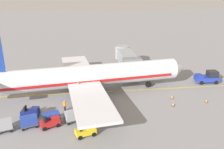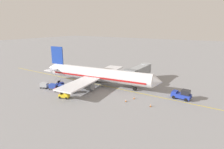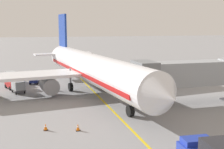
{
  "view_description": "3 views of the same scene",
  "coord_description": "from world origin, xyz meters",
  "px_view_note": "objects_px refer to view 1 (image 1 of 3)",
  "views": [
    {
      "loc": [
        37.94,
        1.17,
        16.65
      ],
      "look_at": [
        1.54,
        5.84,
        3.73
      ],
      "focal_mm": 37.39,
      "sensor_mm": 36.0,
      "label": 1
    },
    {
      "loc": [
        42.61,
        34.06,
        17.08
      ],
      "look_at": [
        -1.38,
        5.44,
        3.36
      ],
      "focal_mm": 30.2,
      "sensor_mm": 36.0,
      "label": 2
    },
    {
      "loc": [
        7.96,
        38.87,
        8.64
      ],
      "look_at": [
        -1.62,
        4.66,
        2.76
      ],
      "focal_mm": 47.17,
      "sensor_mm": 36.0,
      "label": 3
    }
  ],
  "objects_px": {
    "baggage_cart_front": "(73,115)",
    "baggage_cart_third_in_train": "(29,121)",
    "baggage_tug_lead": "(31,112)",
    "safety_cone_wing_tip": "(207,101)",
    "safety_cone_nose_left": "(173,105)",
    "safety_cone_nose_right": "(172,97)",
    "baggage_tug_trailing": "(51,122)",
    "baggage_tug_spare": "(86,130)",
    "pushback_tractor": "(208,77)",
    "jet_bridge": "(126,58)",
    "ground_crew_wing_walker": "(65,105)",
    "baggage_cart_tail_end": "(3,125)",
    "baggage_cart_second_in_train": "(52,117)",
    "parked_airliner": "(87,76)"
  },
  "relations": [
    {
      "from": "baggage_cart_front",
      "to": "baggage_cart_third_in_train",
      "type": "xyz_separation_m",
      "value": [
        0.7,
        -5.66,
        0.0
      ]
    },
    {
      "from": "baggage_tug_lead",
      "to": "baggage_cart_third_in_train",
      "type": "bearing_deg",
      "value": 6.05
    },
    {
      "from": "baggage_cart_front",
      "to": "safety_cone_wing_tip",
      "type": "distance_m",
      "value": 21.23
    },
    {
      "from": "safety_cone_nose_left",
      "to": "safety_cone_nose_right",
      "type": "bearing_deg",
      "value": 162.53
    },
    {
      "from": "safety_cone_wing_tip",
      "to": "baggage_tug_trailing",
      "type": "bearing_deg",
      "value": -80.21
    },
    {
      "from": "baggage_tug_trailing",
      "to": "baggage_tug_lead",
      "type": "bearing_deg",
      "value": -135.08
    },
    {
      "from": "baggage_tug_spare",
      "to": "pushback_tractor",
      "type": "bearing_deg",
      "value": 122.14
    },
    {
      "from": "jet_bridge",
      "to": "ground_crew_wing_walker",
      "type": "bearing_deg",
      "value": -37.68
    },
    {
      "from": "safety_cone_nose_right",
      "to": "safety_cone_wing_tip",
      "type": "height_order",
      "value": "same"
    },
    {
      "from": "baggage_tug_trailing",
      "to": "safety_cone_wing_tip",
      "type": "relative_size",
      "value": 4.69
    },
    {
      "from": "safety_cone_nose_left",
      "to": "safety_cone_wing_tip",
      "type": "bearing_deg",
      "value": 95.34
    },
    {
      "from": "baggage_cart_tail_end",
      "to": "ground_crew_wing_walker",
      "type": "xyz_separation_m",
      "value": [
        -4.55,
        7.33,
        0.0
      ]
    },
    {
      "from": "safety_cone_nose_left",
      "to": "safety_cone_wing_tip",
      "type": "distance_m",
      "value": 5.81
    },
    {
      "from": "baggage_tug_lead",
      "to": "baggage_tug_spare",
      "type": "bearing_deg",
      "value": 53.44
    },
    {
      "from": "baggage_cart_third_in_train",
      "to": "baggage_cart_tail_end",
      "type": "xyz_separation_m",
      "value": [
        0.63,
        -2.98,
        0.0
      ]
    },
    {
      "from": "baggage_tug_spare",
      "to": "ground_crew_wing_walker",
      "type": "height_order",
      "value": "ground_crew_wing_walker"
    },
    {
      "from": "baggage_cart_front",
      "to": "baggage_cart_third_in_train",
      "type": "bearing_deg",
      "value": -82.99
    },
    {
      "from": "baggage_tug_trailing",
      "to": "baggage_cart_second_in_train",
      "type": "bearing_deg",
      "value": 178.01
    },
    {
      "from": "jet_bridge",
      "to": "safety_cone_wing_tip",
      "type": "height_order",
      "value": "jet_bridge"
    },
    {
      "from": "pushback_tractor",
      "to": "safety_cone_nose_left",
      "type": "height_order",
      "value": "pushback_tractor"
    },
    {
      "from": "baggage_tug_lead",
      "to": "baggage_tug_trailing",
      "type": "bearing_deg",
      "value": 44.92
    },
    {
      "from": "baggage_tug_trailing",
      "to": "safety_cone_nose_right",
      "type": "bearing_deg",
      "value": 108.1
    },
    {
      "from": "pushback_tractor",
      "to": "baggage_tug_trailing",
      "type": "distance_m",
      "value": 31.02
    },
    {
      "from": "safety_cone_wing_tip",
      "to": "pushback_tractor",
      "type": "bearing_deg",
      "value": 151.23
    },
    {
      "from": "parked_airliner",
      "to": "baggage_tug_trailing",
      "type": "bearing_deg",
      "value": -26.2
    },
    {
      "from": "pushback_tractor",
      "to": "baggage_cart_front",
      "type": "distance_m",
      "value": 28.0
    },
    {
      "from": "baggage_tug_lead",
      "to": "baggage_cart_second_in_train",
      "type": "bearing_deg",
      "value": 54.24
    },
    {
      "from": "baggage_cart_front",
      "to": "safety_cone_nose_left",
      "type": "relative_size",
      "value": 5.03
    },
    {
      "from": "baggage_tug_trailing",
      "to": "safety_cone_nose_left",
      "type": "distance_m",
      "value": 18.45
    },
    {
      "from": "baggage_tug_spare",
      "to": "baggage_cart_third_in_train",
      "type": "distance_m",
      "value": 7.85
    },
    {
      "from": "jet_bridge",
      "to": "baggage_cart_front",
      "type": "xyz_separation_m",
      "value": [
        18.96,
        -10.83,
        -2.51
      ]
    },
    {
      "from": "baggage_cart_tail_end",
      "to": "safety_cone_nose_right",
      "type": "height_order",
      "value": "baggage_cart_tail_end"
    },
    {
      "from": "pushback_tractor",
      "to": "baggage_tug_trailing",
      "type": "xyz_separation_m",
      "value": [
        12.42,
        -28.43,
        -0.39
      ]
    },
    {
      "from": "baggage_cart_third_in_train",
      "to": "safety_cone_wing_tip",
      "type": "bearing_deg",
      "value": 98.32
    },
    {
      "from": "baggage_cart_front",
      "to": "safety_cone_nose_left",
      "type": "height_order",
      "value": "baggage_cart_front"
    },
    {
      "from": "baggage_tug_lead",
      "to": "baggage_cart_third_in_train",
      "type": "xyz_separation_m",
      "value": [
        2.86,
        0.3,
        0.24
      ]
    },
    {
      "from": "pushback_tractor",
      "to": "baggage_cart_tail_end",
      "type": "xyz_separation_m",
      "value": [
        12.82,
        -34.18,
        -0.15
      ]
    },
    {
      "from": "baggage_cart_front",
      "to": "baggage_cart_second_in_train",
      "type": "height_order",
      "value": "same"
    },
    {
      "from": "pushback_tractor",
      "to": "ground_crew_wing_walker",
      "type": "distance_m",
      "value": 28.1
    },
    {
      "from": "pushback_tractor",
      "to": "baggage_cart_third_in_train",
      "type": "distance_m",
      "value": 33.5
    },
    {
      "from": "jet_bridge",
      "to": "baggage_cart_tail_end",
      "type": "distance_m",
      "value": 28.24
    },
    {
      "from": "baggage_tug_spare",
      "to": "safety_cone_wing_tip",
      "type": "height_order",
      "value": "baggage_tug_spare"
    },
    {
      "from": "ground_crew_wing_walker",
      "to": "baggage_cart_second_in_train",
      "type": "bearing_deg",
      "value": -25.02
    },
    {
      "from": "ground_crew_wing_walker",
      "to": "safety_cone_nose_right",
      "type": "relative_size",
      "value": 2.86
    },
    {
      "from": "baggage_tug_trailing",
      "to": "baggage_cart_second_in_train",
      "type": "xyz_separation_m",
      "value": [
        -0.85,
        0.03,
        0.24
      ]
    },
    {
      "from": "parked_airliner",
      "to": "baggage_cart_second_in_train",
      "type": "bearing_deg",
      "value": -28.09
    },
    {
      "from": "baggage_cart_second_in_train",
      "to": "safety_cone_nose_right",
      "type": "bearing_deg",
      "value": 105.77
    },
    {
      "from": "jet_bridge",
      "to": "safety_cone_nose_left",
      "type": "distance_m",
      "value": 17.17
    },
    {
      "from": "baggage_tug_trailing",
      "to": "baggage_cart_front",
      "type": "bearing_deg",
      "value": 107.69
    },
    {
      "from": "parked_airliner",
      "to": "baggage_tug_lead",
      "type": "bearing_deg",
      "value": -48.8
    }
  ]
}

